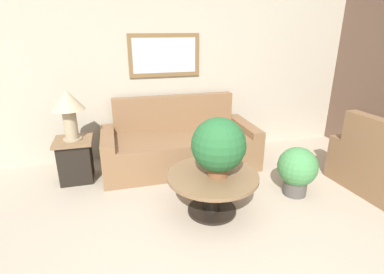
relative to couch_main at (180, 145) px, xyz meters
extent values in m
cube|color=#B2A893|center=(0.06, 0.54, 0.99)|extent=(7.72, 0.06, 2.60)
cube|color=brown|center=(-0.10, 0.50, 1.24)|extent=(1.05, 0.03, 0.62)
cube|color=#B2BCC6|center=(-0.10, 0.48, 1.24)|extent=(0.93, 0.01, 0.50)
cube|color=brown|center=(0.00, -0.05, -0.07)|extent=(1.83, 0.97, 0.49)
cube|color=brown|center=(0.00, 0.36, 0.42)|extent=(1.83, 0.16, 0.49)
cube|color=brown|center=(-1.00, -0.05, -0.02)|extent=(0.18, 0.97, 0.59)
cube|color=brown|center=(1.00, -0.05, -0.02)|extent=(0.18, 0.97, 0.59)
cube|color=brown|center=(1.99, -1.41, 0.42)|extent=(0.22, 0.78, 0.49)
cube|color=brown|center=(2.33, -0.90, -0.02)|extent=(0.93, 0.25, 0.59)
cylinder|color=black|center=(0.08, -1.28, -0.29)|extent=(0.54, 0.54, 0.03)
cylinder|color=black|center=(0.08, -1.28, -0.08)|extent=(0.18, 0.18, 0.39)
cylinder|color=brown|center=(0.08, -1.28, 0.13)|extent=(0.99, 0.99, 0.04)
cube|color=black|center=(-1.43, -0.10, -0.04)|extent=(0.40, 0.40, 0.54)
cube|color=brown|center=(-1.43, -0.10, 0.25)|extent=(0.48, 0.48, 0.03)
cylinder|color=tan|center=(-1.43, -0.10, 0.28)|extent=(0.23, 0.23, 0.02)
cylinder|color=tan|center=(-1.43, -0.10, 0.48)|extent=(0.17, 0.17, 0.38)
cone|color=tan|center=(-1.43, -0.10, 0.79)|extent=(0.41, 0.41, 0.25)
cylinder|color=brown|center=(0.12, -1.32, 0.22)|extent=(0.22, 0.22, 0.14)
sphere|color=#235B2D|center=(0.12, -1.32, 0.50)|extent=(0.57, 0.57, 0.57)
cylinder|color=#4C4742|center=(1.18, -1.19, -0.21)|extent=(0.28, 0.28, 0.19)
sphere|color=#428447|center=(1.18, -1.19, 0.06)|extent=(0.48, 0.48, 0.48)
camera|label=1|loc=(-0.87, -3.99, 1.64)|focal=28.00mm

